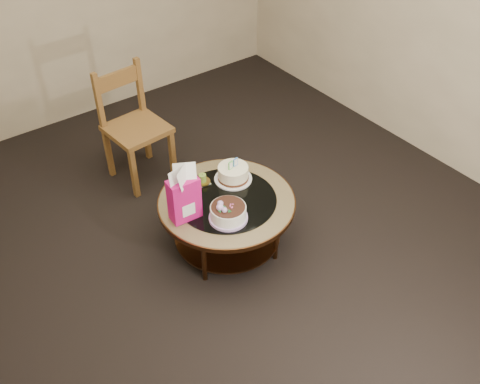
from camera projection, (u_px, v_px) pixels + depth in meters
ground at (228, 243)px, 4.22m from camera, size 5.00×5.00×0.00m
room_walls at (224, 63)px, 3.23m from camera, size 4.52×5.02×2.61m
coffee_table at (227, 207)px, 3.98m from camera, size 1.02×1.02×0.46m
decorated_cake at (228, 213)px, 3.73m from camera, size 0.28×0.28×0.16m
cream_cake at (233, 173)px, 4.07m from camera, size 0.29×0.29×0.18m
gift_bag at (184, 194)px, 3.64m from camera, size 0.22×0.17×0.43m
pillar_candle at (203, 180)px, 4.05m from camera, size 0.12×0.12×0.09m
dining_chair at (134, 126)px, 4.58m from camera, size 0.51×0.51×1.02m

